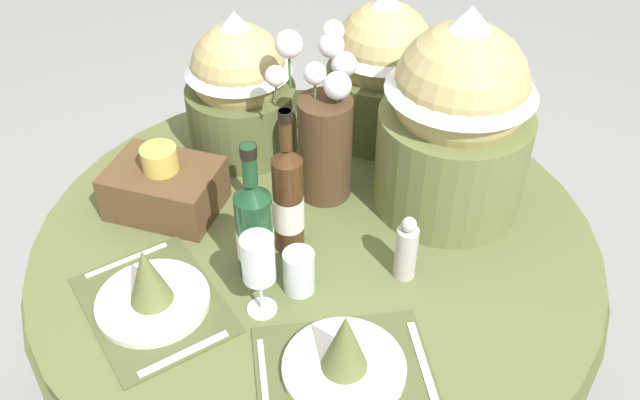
% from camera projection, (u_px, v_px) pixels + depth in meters
% --- Properties ---
extents(dining_table, '(1.35, 1.35, 0.72)m').
position_uv_depth(dining_table, '(316.00, 272.00, 1.72)').
color(dining_table, '#5B6638').
rests_on(dining_table, ground).
extents(place_setting_left, '(0.43, 0.42, 0.16)m').
position_uv_depth(place_setting_left, '(150.00, 290.00, 1.44)').
color(place_setting_left, '#4E562F').
rests_on(place_setting_left, dining_table).
extents(place_setting_right, '(0.42, 0.38, 0.16)m').
position_uv_depth(place_setting_right, '(345.00, 356.00, 1.31)').
color(place_setting_right, '#4E562F').
rests_on(place_setting_right, dining_table).
extents(flower_vase, '(0.20, 0.21, 0.42)m').
position_uv_depth(flower_vase, '(324.00, 128.00, 1.66)').
color(flower_vase, '#47331E').
rests_on(flower_vase, dining_table).
extents(wine_bottle_left, '(0.07, 0.07, 0.37)m').
position_uv_depth(wine_bottle_left, '(288.00, 199.00, 1.52)').
color(wine_bottle_left, '#422814').
rests_on(wine_bottle_left, dining_table).
extents(wine_bottle_centre, '(0.08, 0.08, 0.34)m').
position_uv_depth(wine_bottle_centre, '(255.00, 229.00, 1.47)').
color(wine_bottle_centre, '#194223').
rests_on(wine_bottle_centre, dining_table).
extents(wine_glass_left, '(0.07, 0.07, 0.20)m').
position_uv_depth(wine_glass_left, '(258.00, 261.00, 1.37)').
color(wine_glass_left, silver).
rests_on(wine_glass_left, dining_table).
extents(tumbler_near_right, '(0.07, 0.07, 0.10)m').
position_uv_depth(tumbler_near_right, '(299.00, 272.00, 1.47)').
color(tumbler_near_right, silver).
rests_on(tumbler_near_right, dining_table).
extents(pepper_mill, '(0.05, 0.05, 0.16)m').
position_uv_depth(pepper_mill, '(406.00, 250.00, 1.49)').
color(pepper_mill, '#B7B2AD').
rests_on(pepper_mill, dining_table).
extents(gift_tub_back_left, '(0.29, 0.29, 0.39)m').
position_uv_depth(gift_tub_back_left, '(239.00, 80.00, 1.79)').
color(gift_tub_back_left, '#566033').
rests_on(gift_tub_back_left, dining_table).
extents(gift_tub_back_centre, '(0.30, 0.30, 0.42)m').
position_uv_depth(gift_tub_back_centre, '(383.00, 61.00, 1.84)').
color(gift_tub_back_centre, '#566033').
rests_on(gift_tub_back_centre, dining_table).
extents(gift_tub_back_right, '(0.36, 0.36, 0.51)m').
position_uv_depth(gift_tub_back_right, '(458.00, 108.00, 1.56)').
color(gift_tub_back_right, olive).
rests_on(gift_tub_back_right, dining_table).
extents(woven_basket_side_left, '(0.26, 0.19, 0.18)m').
position_uv_depth(woven_basket_side_left, '(165.00, 187.00, 1.67)').
color(woven_basket_side_left, brown).
rests_on(woven_basket_side_left, dining_table).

